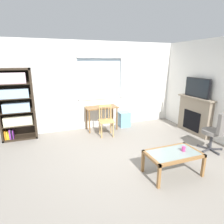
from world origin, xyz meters
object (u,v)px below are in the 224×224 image
office_chair (216,130)px  coffee_table (173,156)px  tv (197,88)px  sippy_cup (184,149)px  wooden_chair (106,120)px  plastic_drawer_unit (124,119)px  bookshelf (16,103)px  fireplace (194,115)px  desk_under_window (102,110)px

office_chair → coffee_table: bearing=-164.5°
tv → sippy_cup: (-1.75, -1.61, -0.88)m
wooden_chair → plastic_drawer_unit: wooden_chair is taller
tv → sippy_cup: 2.54m
bookshelf → coffee_table: 4.20m
tv → office_chair: bearing=-109.8°
fireplace → office_chair: bearing=-110.6°
plastic_drawer_unit → tv: (1.73, -1.29, 1.14)m
coffee_table → desk_under_window: bearing=100.8°
bookshelf → office_chair: size_ratio=1.95×
wooden_chair → bookshelf: bearing=165.3°
plastic_drawer_unit → office_chair: office_chair is taller
office_chair → bookshelf: bearing=150.8°
sippy_cup → plastic_drawer_unit: bearing=89.6°
plastic_drawer_unit → coffee_table: (-0.24, -2.88, 0.15)m
wooden_chair → tv: 2.80m
desk_under_window → coffee_table: size_ratio=0.96×
desk_under_window → plastic_drawer_unit: (0.78, 0.05, -0.38)m
wooden_chair → office_chair: office_chair is taller
bookshelf → coffee_table: bearing=-45.1°
sippy_cup → desk_under_window: bearing=105.0°
bookshelf → sippy_cup: (3.15, -2.95, -0.53)m
desk_under_window → plastic_drawer_unit: bearing=3.7°
tv → plastic_drawer_unit: bearing=143.3°
bookshelf → desk_under_window: bookshelf is taller
tv → office_chair: size_ratio=0.89×
plastic_drawer_unit → sippy_cup: 2.91m
bookshelf → office_chair: (4.48, -2.51, -0.48)m
desk_under_window → fireplace: (2.53, -1.24, -0.07)m
desk_under_window → coffee_table: 2.89m
sippy_cup → office_chair: bearing=18.4°
sippy_cup → bookshelf: bearing=136.8°
bookshelf → office_chair: bookshelf is taller
wooden_chair → fireplace: bearing=-15.8°
bookshelf → tv: size_ratio=2.20×
desk_under_window → wooden_chair: 0.54m
bookshelf → wooden_chair: size_ratio=2.17×
wooden_chair → tv: size_ratio=1.01×
tv → coffee_table: tv is taller
wooden_chair → office_chair: (2.12, -1.89, 0.09)m
wooden_chair → sippy_cup: bearing=-71.4°
bookshelf → fireplace: 5.12m
bookshelf → sippy_cup: 4.35m
plastic_drawer_unit → office_chair: size_ratio=0.48×
plastic_drawer_unit → sippy_cup: sippy_cup is taller
plastic_drawer_unit → sippy_cup: (-0.02, -2.90, 0.26)m
wooden_chair → office_chair: bearing=-41.6°
tv → sippy_cup: tv is taller
bookshelf → fireplace: bearing=-15.3°
plastic_drawer_unit → tv: tv is taller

